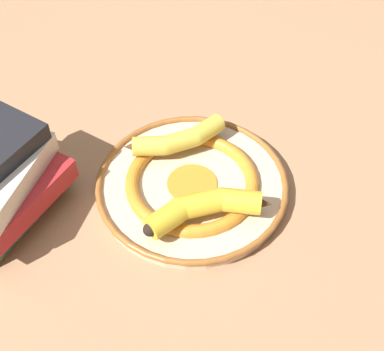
% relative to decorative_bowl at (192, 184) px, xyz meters
% --- Properties ---
extents(ground_plane, '(2.80, 2.80, 0.00)m').
position_rel_decorative_bowl_xyz_m(ground_plane, '(-0.03, -0.04, -0.02)').
color(ground_plane, '#A87A56').
extents(decorative_bowl, '(0.31, 0.31, 0.03)m').
position_rel_decorative_bowl_xyz_m(decorative_bowl, '(0.00, 0.00, 0.00)').
color(decorative_bowl, beige).
rests_on(decorative_bowl, ground_plane).
extents(banana_a, '(0.17, 0.07, 0.03)m').
position_rel_decorative_bowl_xyz_m(banana_a, '(-0.01, 0.07, 0.03)').
color(banana_a, gold).
rests_on(banana_a, decorative_bowl).
extents(banana_b, '(0.20, 0.07, 0.04)m').
position_rel_decorative_bowl_xyz_m(banana_b, '(0.01, -0.07, 0.03)').
color(banana_b, gold).
rests_on(banana_b, decorative_bowl).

